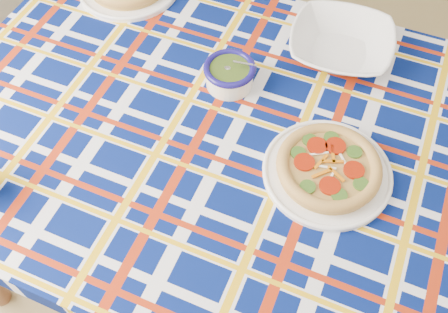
% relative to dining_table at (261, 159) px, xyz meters
% --- Properties ---
extents(dining_table, '(1.75, 1.26, 0.75)m').
position_rel_dining_table_xyz_m(dining_table, '(0.00, 0.00, 0.00)').
color(dining_table, brown).
rests_on(dining_table, floor).
extents(tablecloth, '(1.79, 1.30, 0.11)m').
position_rel_dining_table_xyz_m(tablecloth, '(0.00, 0.00, 0.02)').
color(tablecloth, '#041352').
rests_on(tablecloth, dining_table).
extents(main_focaccia_plate, '(0.33, 0.33, 0.06)m').
position_rel_dining_table_xyz_m(main_focaccia_plate, '(0.15, -0.06, 0.11)').
color(main_focaccia_plate, '#B0853E').
rests_on(main_focaccia_plate, tablecloth).
extents(pesto_bowl, '(0.16, 0.16, 0.08)m').
position_rel_dining_table_xyz_m(pesto_bowl, '(-0.12, 0.15, 0.12)').
color(pesto_bowl, '#273C10').
rests_on(pesto_bowl, tablecloth).
extents(serving_bowl, '(0.28, 0.28, 0.07)m').
position_rel_dining_table_xyz_m(serving_bowl, '(0.14, 0.32, 0.11)').
color(serving_bowl, white).
rests_on(serving_bowl, tablecloth).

